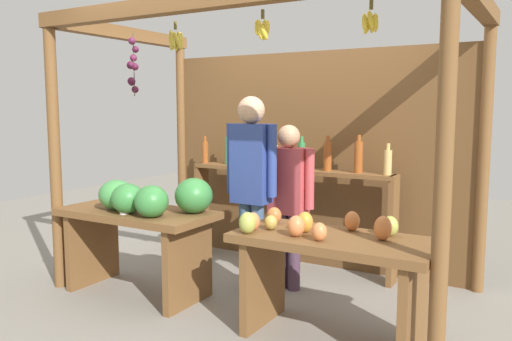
% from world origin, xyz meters
% --- Properties ---
extents(ground_plane, '(12.00, 12.00, 0.00)m').
position_xyz_m(ground_plane, '(0.00, 0.00, 0.00)').
color(ground_plane, gray).
rests_on(ground_plane, ground).
extents(market_stall, '(3.37, 1.87, 2.39)m').
position_xyz_m(market_stall, '(-0.00, 0.43, 1.37)').
color(market_stall, brown).
rests_on(market_stall, ground).
extents(fruit_counter_left, '(1.37, 0.65, 1.02)m').
position_xyz_m(fruit_counter_left, '(-0.80, -0.68, 0.69)').
color(fruit_counter_left, brown).
rests_on(fruit_counter_left, ground).
extents(fruit_counter_right, '(1.36, 0.64, 0.89)m').
position_xyz_m(fruit_counter_right, '(0.87, -0.66, 0.57)').
color(fruit_counter_right, brown).
rests_on(fruit_counter_right, ground).
extents(bottle_shelf_unit, '(2.16, 0.22, 1.36)m').
position_xyz_m(bottle_shelf_unit, '(-0.11, 0.66, 0.82)').
color(bottle_shelf_unit, brown).
rests_on(bottle_shelf_unit, ground).
extents(vendor_man, '(0.48, 0.23, 1.69)m').
position_xyz_m(vendor_man, '(-0.06, -0.15, 1.02)').
color(vendor_man, '#3F5B7F').
rests_on(vendor_man, ground).
extents(vendor_woman, '(0.48, 0.20, 1.45)m').
position_xyz_m(vendor_woman, '(0.16, 0.10, 0.86)').
color(vendor_woman, '#4A3346').
rests_on(vendor_woman, ground).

